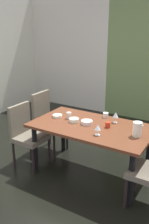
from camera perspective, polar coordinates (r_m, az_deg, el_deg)
ground_plane at (r=3.82m, az=-6.44°, el=-13.54°), size 5.28×5.90×0.02m
back_panel_interior at (r=6.48m, az=-1.76°, el=13.67°), size 2.26×0.10×2.82m
dining_table at (r=3.46m, az=3.88°, el=-4.41°), size 1.64×0.93×0.75m
chair_left_far at (r=4.19m, az=-6.31°, el=-1.81°), size 0.45×0.44×1.01m
chair_left_near at (r=3.84m, az=-10.92°, el=-4.53°), size 0.45×0.44×0.94m
wine_glass_south at (r=3.51m, az=9.39°, el=-0.71°), size 0.08×0.08×0.15m
wine_glass_left at (r=3.10m, az=5.33°, el=-3.58°), size 0.08×0.08×0.14m
serving_bowl_near_window at (r=3.52m, az=-0.10°, el=-1.89°), size 0.14×0.14×0.05m
serving_bowl_right at (r=3.71m, az=-3.93°, el=-0.91°), size 0.14×0.14×0.04m
serving_bowl_east at (r=3.45m, az=2.83°, el=-2.38°), size 0.16×0.16×0.05m
cup_center at (r=3.72m, az=7.13°, el=-0.69°), size 0.08×0.08×0.07m
cup_rear at (r=3.65m, az=-1.29°, el=-0.78°), size 0.07×0.07×0.10m
cup_corner at (r=3.36m, az=7.62°, el=-2.91°), size 0.07×0.07×0.07m
pitcher_west at (r=3.16m, az=14.17°, el=-3.79°), size 0.13×0.11×0.18m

